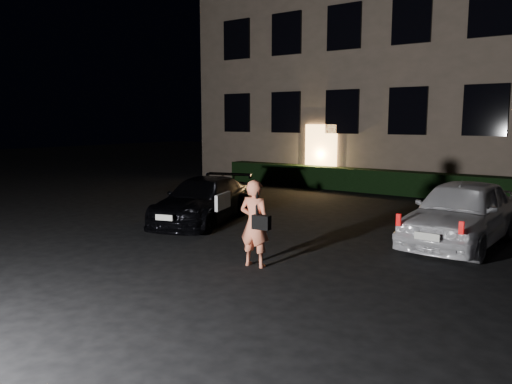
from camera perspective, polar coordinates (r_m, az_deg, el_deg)
The scene contains 6 objects.
ground at distance 9.74m, azimuth -5.42°, elevation -7.72°, with size 80.00×80.00×0.00m, color black.
building at distance 23.12m, azimuth 20.65°, elevation 15.97°, with size 20.00×8.11×12.00m.
hedge at distance 18.73m, azimuth 16.18°, elevation 1.00°, with size 15.00×0.70×0.85m, color black.
sedan at distance 13.17m, azimuth -6.10°, elevation -0.96°, with size 2.73×4.30×1.16m.
hatch at distance 11.65m, azimuth 22.40°, elevation -2.13°, with size 1.87×4.20×1.40m.
man at distance 9.09m, azimuth -0.13°, elevation -3.59°, with size 0.70×0.45×1.61m.
Camera 1 is at (6.19, -7.04, 2.66)m, focal length 35.00 mm.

